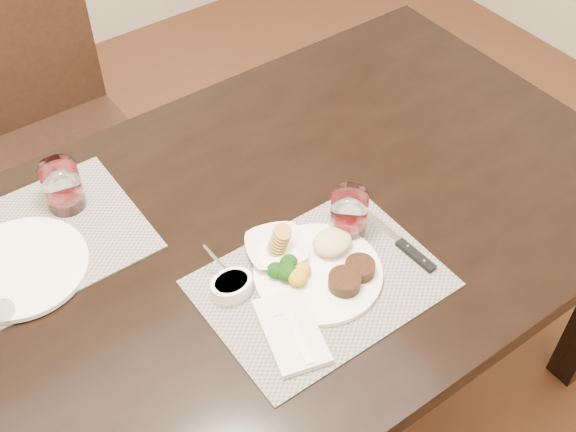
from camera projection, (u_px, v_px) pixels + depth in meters
ground_plane at (229, 432)px, 2.01m from camera, size 4.50×4.50×0.00m
dining_table at (211, 284)px, 1.53m from camera, size 2.00×1.00×0.75m
chair_far at (53, 119)px, 2.17m from camera, size 0.42×0.42×0.90m
placemat_near at (321, 283)px, 1.42m from camera, size 0.46×0.34×0.00m
placemat_far at (30, 245)px, 1.49m from camera, size 0.46×0.34×0.00m
dinner_plate at (324, 268)px, 1.43m from camera, size 0.26×0.26×0.05m
napkin_fork at (291, 331)px, 1.34m from camera, size 0.14×0.20×0.02m
steak_knife at (407, 248)px, 1.48m from camera, size 0.02×0.23×0.01m
cracker_bowl at (276, 249)px, 1.46m from camera, size 0.16×0.16×0.06m
sauce_ramekin at (232, 286)px, 1.39m from camera, size 0.09×0.13×0.07m
wine_glass_near at (349, 216)px, 1.48m from camera, size 0.08×0.08×0.11m
far_plate at (21, 267)px, 1.44m from camera, size 0.27×0.27×0.01m
wine_glass_far at (63, 188)px, 1.54m from camera, size 0.08×0.08×0.11m
salt_cellar at (2, 314)px, 1.36m from camera, size 0.05×0.05×0.02m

